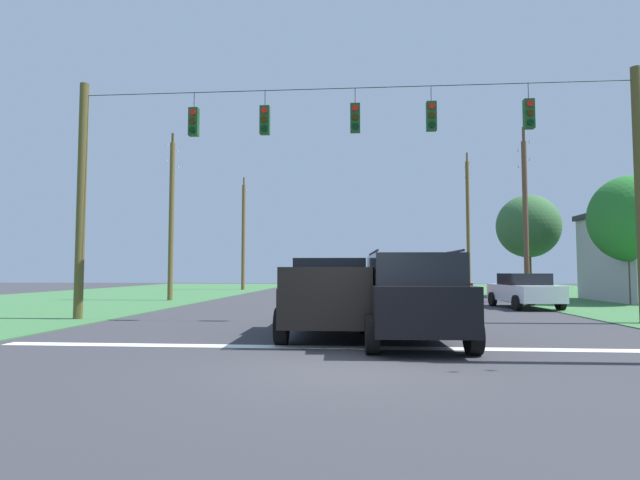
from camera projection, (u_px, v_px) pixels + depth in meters
name	position (u px, v px, depth m)	size (l,w,h in m)	color
ground_plane	(345.00, 368.00, 8.42)	(120.00, 120.00, 0.00)	#333338
shoulder_grass_left	(25.00, 304.00, 24.60)	(16.00, 80.00, 0.03)	#386A3C
stop_bar_stripe	(348.00, 347.00, 10.68)	(15.19, 0.45, 0.01)	white
lane_dash_0	(353.00, 320.00, 16.65)	(0.15, 2.50, 0.01)	white
lane_dash_1	(355.00, 306.00, 23.30)	(0.15, 2.50, 0.01)	white
lane_dash_2	(356.00, 300.00, 28.76)	(0.15, 2.50, 0.01)	white
lane_dash_3	(357.00, 292.00, 39.56)	(0.15, 2.50, 0.01)	white
lane_dash_4	(357.00, 290.00, 42.41)	(0.15, 2.50, 0.01)	white
overhead_signal_span	(349.00, 180.00, 16.44)	(18.39, 0.31, 8.04)	brown
pickup_truck	(330.00, 296.00, 13.08)	(2.38, 5.45, 1.95)	black
suv_black	(411.00, 296.00, 11.44)	(2.36, 4.87, 2.05)	black
distant_car_crossing_white	(524.00, 290.00, 22.15)	(2.32, 4.44, 1.52)	silver
distant_car_oncoming	(450.00, 287.00, 27.34)	(2.32, 4.44, 1.52)	maroon
utility_pole_mid_right	(525.00, 214.00, 26.72)	(0.27, 1.96, 9.30)	brown
utility_pole_far_right	(468.00, 222.00, 42.15)	(0.30, 1.92, 11.57)	brown
utility_pole_mid_left	(171.00, 216.00, 27.97)	(0.28, 1.85, 9.32)	brown
utility_pole_far_left	(243.00, 234.00, 44.03)	(0.31, 1.82, 9.84)	brown
tree_roadside_right	(528.00, 226.00, 32.31)	(3.96, 3.96, 6.49)	brown
tree_roadside_far_right	(630.00, 219.00, 24.37)	(3.83, 3.83, 6.24)	brown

